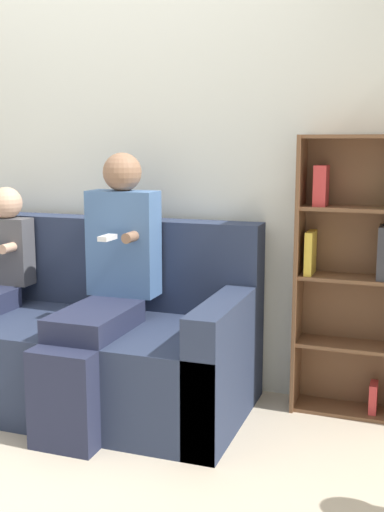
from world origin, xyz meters
TOP-DOWN VIEW (x-y plane):
  - ground_plane at (0.00, 0.00)m, footprint 14.00×14.00m
  - back_wall at (0.00, 0.99)m, footprint 10.00×0.06m
  - couch at (-0.16, 0.54)m, footprint 2.08×0.86m
  - adult_seated at (0.20, 0.42)m, footprint 0.36×0.81m
  - bookshelf at (1.36, 0.87)m, footprint 0.57×0.23m

SIDE VIEW (x-z plane):
  - ground_plane at x=0.00m, z-range 0.00..0.00m
  - couch at x=-0.16m, z-range -0.16..0.78m
  - adult_seated at x=0.20m, z-range 0.01..1.32m
  - bookshelf at x=1.36m, z-range 0.04..1.43m
  - back_wall at x=0.00m, z-range 0.00..2.55m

